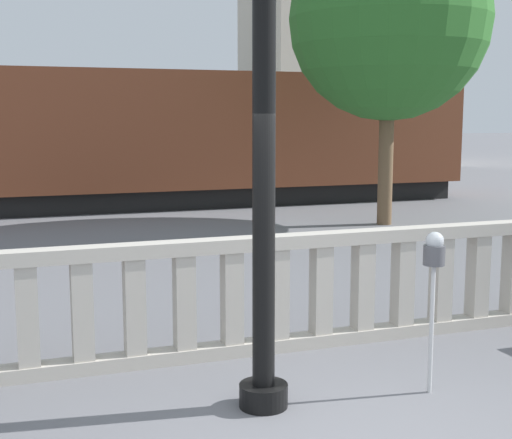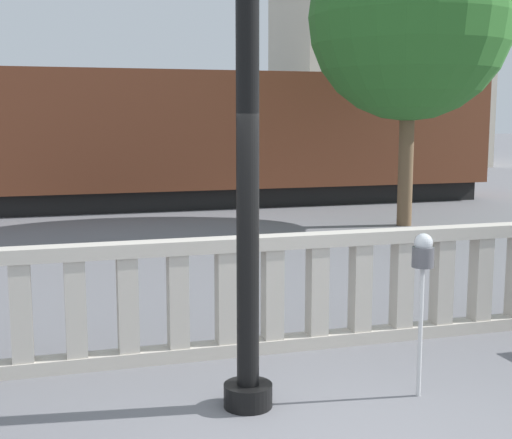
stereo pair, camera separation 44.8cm
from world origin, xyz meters
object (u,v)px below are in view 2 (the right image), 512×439
Objects in this scene: lamppost at (247,17)px; parking_meter at (423,263)px; train_far at (44,133)px; train_near at (128,137)px; tree_left at (410,19)px.

parking_meter is at bearing -7.68° from lamppost.
parking_meter is 0.08× the size of train_far.
lamppost reaches higher than train_far.
train_near is (-0.96, 14.08, 0.71)m from parking_meter.
lamppost is at bearing 172.32° from parking_meter.
lamppost is 13.95m from train_near.
lamppost is 23.56m from train_far.
train_near reaches higher than parking_meter.
parking_meter is 0.22× the size of tree_left.
lamppost is at bearing -86.04° from train_far.
parking_meter is at bearing -82.42° from train_far.
tree_left reaches higher than lamppost.
train_far is 16.83m from tree_left.
lamppost reaches higher than parking_meter.
train_near is 3.05× the size of tree_left.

